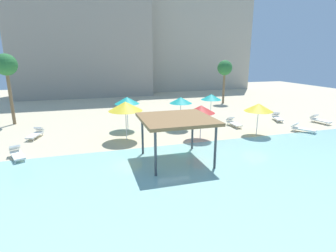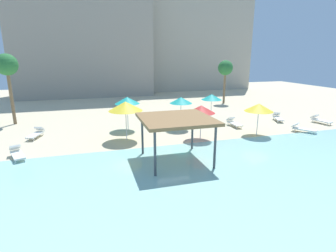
# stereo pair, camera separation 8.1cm
# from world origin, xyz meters

# --- Properties ---
(ground_plane) EXTENTS (80.00, 80.00, 0.00)m
(ground_plane) POSITION_xyz_m (0.00, 0.00, 0.00)
(ground_plane) COLOR beige
(lagoon_water) EXTENTS (44.00, 13.50, 0.04)m
(lagoon_water) POSITION_xyz_m (0.00, -5.25, 0.02)
(lagoon_water) COLOR #99D1C6
(lagoon_water) RESTS_ON ground
(shade_pavilion) EXTENTS (4.07, 4.07, 2.68)m
(shade_pavilion) POSITION_xyz_m (-0.66, -1.28, 2.50)
(shade_pavilion) COLOR #42474C
(shade_pavilion) RESTS_ON ground
(beach_umbrella_teal_0) EXTENTS (2.07, 2.07, 2.79)m
(beach_umbrella_teal_0) POSITION_xyz_m (-2.40, 6.61, 2.50)
(beach_umbrella_teal_0) COLOR silver
(beach_umbrella_teal_0) RESTS_ON ground
(beach_umbrella_yellow_1) EXTENTS (2.21, 2.21, 2.53)m
(beach_umbrella_yellow_1) POSITION_xyz_m (7.18, 2.06, 2.22)
(beach_umbrella_yellow_1) COLOR silver
(beach_umbrella_yellow_1) RESTS_ON ground
(beach_umbrella_teal_2) EXTENTS (1.94, 1.94, 2.54)m
(beach_umbrella_teal_2) POSITION_xyz_m (5.83, 7.68, 2.27)
(beach_umbrella_teal_2) COLOR silver
(beach_umbrella_teal_2) RESTS_ON ground
(beach_umbrella_red_3) EXTENTS (2.07, 2.07, 2.57)m
(beach_umbrella_red_3) POSITION_xyz_m (2.47, 2.39, 2.29)
(beach_umbrella_red_3) COLOR silver
(beach_umbrella_red_3) RESTS_ON ground
(beach_umbrella_teal_4) EXTENTS (1.91, 1.91, 2.72)m
(beach_umbrella_teal_4) POSITION_xyz_m (2.02, 5.65, 2.45)
(beach_umbrella_teal_4) COLOR silver
(beach_umbrella_teal_4) RESTS_ON ground
(beach_umbrella_yellow_5) EXTENTS (2.50, 2.50, 2.90)m
(beach_umbrella_yellow_5) POSITION_xyz_m (-2.92, 3.75, 2.55)
(beach_umbrella_yellow_5) COLOR silver
(beach_umbrella_yellow_5) RESTS_ON ground
(lounge_chair_0) EXTENTS (1.57, 1.90, 0.74)m
(lounge_chair_0) POSITION_xyz_m (11.24, 1.66, 0.33)
(lounge_chair_0) COLOR white
(lounge_chair_0) RESTS_ON ground
(lounge_chair_1) EXTENTS (0.61, 1.90, 0.74)m
(lounge_chair_1) POSITION_xyz_m (6.79, 4.98, 0.33)
(lounge_chair_1) COLOR white
(lounge_chair_1) RESTS_ON ground
(lounge_chair_2) EXTENTS (0.92, 1.97, 0.74)m
(lounge_chair_2) POSITION_xyz_m (15.09, 3.69, 0.33)
(lounge_chair_2) COLOR white
(lounge_chair_2) RESTS_ON ground
(lounge_chair_3) EXTENTS (1.29, 1.98, 0.74)m
(lounge_chair_3) POSITION_xyz_m (11.94, 5.60, 0.33)
(lounge_chair_3) COLOR white
(lounge_chair_3) RESTS_ON ground
(lounge_chair_4) EXTENTS (1.14, 1.99, 0.74)m
(lounge_chair_4) POSITION_xyz_m (-9.53, 6.25, 0.33)
(lounge_chair_4) COLOR white
(lounge_chair_4) RESTS_ON ground
(lounge_chair_5) EXTENTS (1.25, 1.98, 0.74)m
(lounge_chair_5) POSITION_xyz_m (-9.89, 1.89, 0.33)
(lounge_chair_5) COLOR white
(lounge_chair_5) RESTS_ON ground
(palm_tree_0) EXTENTS (1.90, 1.90, 6.31)m
(palm_tree_0) POSITION_xyz_m (-12.17, 11.40, 5.20)
(palm_tree_0) COLOR brown
(palm_tree_0) RESTS_ON ground
(palm_tree_1) EXTENTS (1.90, 1.90, 5.55)m
(palm_tree_1) POSITION_xyz_m (11.60, 15.96, 4.48)
(palm_tree_1) COLOR brown
(palm_tree_1) RESTS_ON ground
(hotel_block_0) EXTENTS (20.04, 8.01, 21.63)m
(hotel_block_0) POSITION_xyz_m (-5.69, 29.23, 10.82)
(hotel_block_0) COLOR #9E9384
(hotel_block_0) RESTS_ON ground
(hotel_block_1) EXTENTS (21.99, 11.90, 19.44)m
(hotel_block_1) POSITION_xyz_m (12.66, 34.82, 9.72)
(hotel_block_1) COLOR #B2A893
(hotel_block_1) RESTS_ON ground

